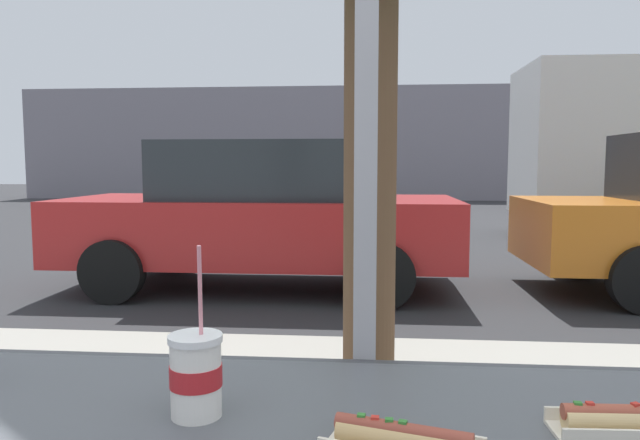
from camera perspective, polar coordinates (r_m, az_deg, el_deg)
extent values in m
plane|color=#2D2D30|center=(9.33, 4.86, -3.09)|extent=(60.00, 60.00, 0.00)
cube|color=#9E998E|center=(3.12, 4.56, -19.67)|extent=(16.00, 2.80, 0.11)
cube|color=#35373A|center=(1.33, 4.31, -13.94)|extent=(2.33, 0.02, 0.02)
cube|color=#9E9EA3|center=(1.34, 4.58, 18.51)|extent=(0.05, 0.08, 1.47)
cube|color=gray|center=(23.40, 4.99, 7.40)|extent=(28.00, 1.20, 4.39)
cylinder|color=white|center=(1.06, -11.95, -14.87)|extent=(0.09, 0.09, 0.13)
cylinder|color=red|center=(1.06, -11.96, -14.54)|extent=(0.09, 0.09, 0.04)
cylinder|color=black|center=(1.04, -12.02, -11.70)|extent=(0.08, 0.08, 0.01)
cylinder|color=white|center=(1.04, -12.03, -11.17)|extent=(0.09, 0.09, 0.01)
cylinder|color=pink|center=(1.01, -11.54, -7.83)|extent=(0.02, 0.04, 0.20)
cube|color=beige|center=(1.11, 27.58, -17.92)|extent=(0.23, 0.09, 0.01)
cube|color=beige|center=(1.07, 28.57, -18.18)|extent=(0.23, 0.02, 0.03)
cube|color=beige|center=(1.14, 26.71, -16.66)|extent=(0.23, 0.02, 0.03)
cylinder|color=#DBB77A|center=(1.10, 27.64, -16.82)|extent=(0.20, 0.05, 0.04)
cylinder|color=#9E4733|center=(1.09, 27.67, -16.23)|extent=(0.20, 0.03, 0.03)
cube|color=red|center=(1.07, 24.73, -15.97)|extent=(0.01, 0.01, 0.01)
cube|color=#337A2D|center=(1.06, 23.75, -16.07)|extent=(0.01, 0.01, 0.01)
cube|color=red|center=(1.09, 28.31, -15.57)|extent=(0.02, 0.01, 0.01)
cube|color=beige|center=(0.98, 8.58, -19.88)|extent=(0.23, 0.07, 0.03)
cylinder|color=tan|center=(0.93, 8.00, -20.30)|extent=(0.20, 0.09, 0.04)
cylinder|color=brown|center=(0.93, 8.01, -19.63)|extent=(0.20, 0.08, 0.03)
cube|color=#337A2D|center=(0.93, 6.74, -18.83)|extent=(0.01, 0.01, 0.01)
cube|color=red|center=(0.93, 5.37, -18.67)|extent=(0.01, 0.01, 0.01)
cube|color=#337A2D|center=(0.94, 3.92, -18.50)|extent=(0.01, 0.01, 0.01)
cube|color=#337A2D|center=(0.92, 8.05, -18.96)|extent=(0.01, 0.01, 0.01)
cube|color=red|center=(6.58, -5.75, -0.84)|extent=(4.29, 1.79, 0.69)
cube|color=#282D33|center=(6.53, -5.11, 4.84)|extent=(2.23, 1.58, 0.62)
cylinder|color=black|center=(7.40, 5.77, -2.82)|extent=(0.64, 0.18, 0.64)
cylinder|color=black|center=(5.63, 6.02, -5.43)|extent=(0.64, 0.18, 0.64)
cylinder|color=black|center=(7.83, -14.11, -2.51)|extent=(0.64, 0.18, 0.64)
cylinder|color=black|center=(6.18, -19.55, -4.74)|extent=(0.64, 0.18, 0.64)
cylinder|color=black|center=(7.78, 23.83, -2.86)|extent=(0.64, 0.18, 0.64)
cylinder|color=black|center=(13.31, 24.22, 0.94)|extent=(0.90, 0.24, 0.90)
cylinder|color=black|center=(11.26, 27.89, 0.06)|extent=(0.90, 0.24, 0.90)
cylinder|color=brown|center=(3.34, 4.88, 4.94)|extent=(0.30, 0.30, 2.48)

